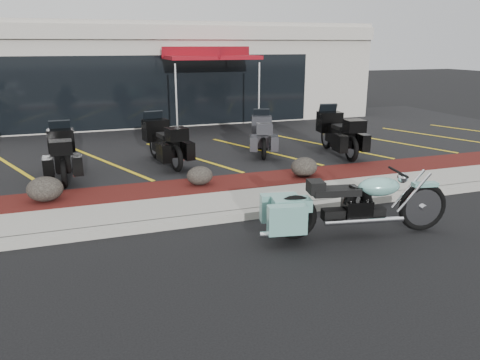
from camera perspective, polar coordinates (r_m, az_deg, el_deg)
name	(u,v)px	position (r m, az deg, el deg)	size (l,w,h in m)	color
ground	(264,236)	(8.14, 2.89, -6.79)	(90.00, 90.00, 0.00)	black
curb	(246,214)	(8.90, 0.73, -4.21)	(24.00, 0.25, 0.15)	gray
sidewalk	(234,203)	(9.52, -0.70, -2.82)	(24.00, 1.20, 0.15)	gray
mulch_bed	(218,186)	(10.61, -2.75, -0.79)	(24.00, 1.20, 0.16)	#350D0C
upper_lot	(171,142)	(15.71, -8.36, 4.65)	(26.00, 9.60, 0.15)	black
dealership_building	(142,72)	(21.63, -11.85, 12.78)	(18.00, 8.16, 4.00)	#A6A196
boulder_left	(45,189)	(10.09, -22.68, -1.02)	(0.70, 0.59, 0.50)	black
boulder_mid	(200,176)	(10.45, -4.93, 0.54)	(0.59, 0.49, 0.42)	black
boulder_right	(304,167)	(11.17, 7.82, 1.59)	(0.65, 0.54, 0.46)	black
hero_cruiser	(423,200)	(8.73, 21.43, -2.30)	(3.26, 0.83, 1.15)	#72B2A9
touring_black_front	(62,145)	(12.36, -20.91, 3.96)	(2.17, 0.83, 1.26)	black
touring_black_mid	(154,135)	(13.03, -10.41, 5.46)	(2.26, 0.86, 1.31)	black
touring_grey	(261,129)	(14.12, 2.59, 6.29)	(2.06, 0.79, 1.20)	#313237
touring_black_rear	(327,126)	(14.26, 10.60, 6.45)	(2.33, 0.89, 1.35)	black
traffic_cone	(169,133)	(15.54, -8.64, 5.72)	(0.35, 0.35, 0.49)	orange
popup_canopy	(207,54)	(17.62, -4.08, 15.05)	(3.80, 3.80, 2.95)	silver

